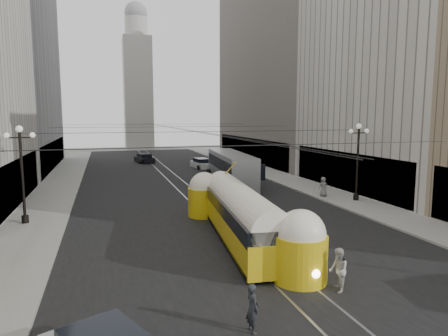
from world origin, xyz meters
TOP-DOWN VIEW (x-y plane):
  - road at (0.00, 32.50)m, footprint 20.00×85.00m
  - sidewalk_left at (-12.00, 36.00)m, footprint 4.00×72.00m
  - sidewalk_right at (12.00, 36.00)m, footprint 4.00×72.00m
  - rail_left at (-0.75, 32.50)m, footprint 0.12×85.00m
  - rail_right at (0.75, 32.50)m, footprint 0.12×85.00m
  - building_right_far at (20.00, 48.00)m, footprint 12.60×32.60m
  - distant_tower at (0.00, 80.00)m, footprint 6.00×6.00m
  - lamppost_left_mid at (-12.60, 18.00)m, footprint 1.86×0.44m
  - lamppost_right_mid at (12.60, 18.00)m, footprint 1.86×0.44m
  - catenary at (0.12, 31.49)m, footprint 25.00×72.00m
  - streetcar at (-0.12, 10.82)m, footprint 3.56×14.74m
  - city_bus at (5.34, 29.71)m, footprint 3.80×13.02m
  - sedan_white_far at (5.25, 42.73)m, footprint 2.41×4.62m
  - sedan_dark_far at (-1.61, 51.93)m, footprint 2.90×4.75m
  - pedestrian_crossing_a at (-2.95, 1.41)m, footprint 0.46×0.65m
  - pedestrian_crossing_b at (1.50, 3.32)m, footprint 0.93×1.05m
  - pedestrian_sidewalk_right at (10.77, 20.19)m, footprint 0.86×0.55m

SIDE VIEW (x-z plane):
  - road at x=0.00m, z-range -0.01..0.01m
  - rail_left at x=-0.75m, z-range -0.02..0.02m
  - rail_right at x=0.75m, z-range -0.02..0.02m
  - sidewalk_left at x=-12.00m, z-range 0.00..0.15m
  - sidewalk_right at x=12.00m, z-range 0.00..0.15m
  - sedan_white_far at x=5.25m, z-range -0.07..1.33m
  - sedan_dark_far at x=-1.61m, z-range -0.07..1.33m
  - pedestrian_crossing_a at x=-2.95m, z-range 0.00..1.67m
  - pedestrian_crossing_b at x=1.50m, z-range 0.00..1.80m
  - pedestrian_sidewalk_right at x=10.77m, z-range 0.15..1.86m
  - streetcar at x=-0.12m, z-range -0.04..3.18m
  - city_bus at x=5.34m, z-range 0.16..3.41m
  - lamppost_left_mid at x=-12.60m, z-range 0.56..6.93m
  - lamppost_right_mid at x=12.60m, z-range 0.56..6.93m
  - catenary at x=0.12m, z-range 5.77..6.00m
  - distant_tower at x=0.00m, z-range -0.71..30.65m
  - building_right_far at x=20.00m, z-range 0.01..32.61m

